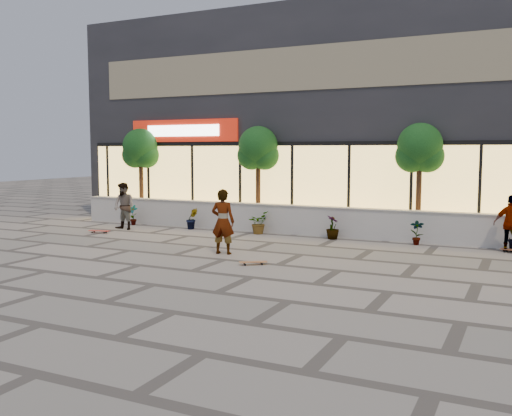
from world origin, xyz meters
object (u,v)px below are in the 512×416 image
at_px(tree_mideast, 420,151).
at_px(skater_right_near, 512,224).
at_px(skater_left, 124,206).
at_px(tree_west, 141,151).
at_px(skateboard_center, 253,262).
at_px(skateboard_left, 99,231).
at_px(tree_midwest, 258,151).
at_px(skater_center, 223,222).

relative_size(tree_mideast, skater_right_near, 2.30).
xyz_separation_m(skater_left, skater_right_near, (13.38, 1.09, -0.04)).
relative_size(tree_west, tree_mideast, 1.00).
distance_m(skater_right_near, skateboard_center, 7.85).
relative_size(tree_mideast, skateboard_left, 4.84).
relative_size(skater_left, skateboard_left, 2.21).
relative_size(tree_midwest, skateboard_left, 4.84).
relative_size(tree_midwest, skater_right_near, 2.30).
distance_m(tree_midwest, skateboard_center, 7.58).
xyz_separation_m(tree_west, skateboard_left, (0.80, -3.60, -2.91)).
relative_size(tree_west, skater_right_near, 2.30).
height_order(tree_midwest, skater_center, tree_midwest).
xyz_separation_m(tree_midwest, skateboard_left, (-4.70, -3.60, -2.91)).
height_order(tree_midwest, skateboard_left, tree_midwest).
bearing_deg(skateboard_center, skater_right_near, 4.42).
height_order(tree_west, skateboard_center, tree_west).
height_order(skater_center, skateboard_left, skater_center).
bearing_deg(skateboard_center, tree_west, 107.83).
bearing_deg(tree_mideast, skateboard_left, -161.38).
bearing_deg(skater_center, tree_west, -45.83).
bearing_deg(tree_west, skateboard_left, -77.43).
height_order(skater_left, skateboard_left, skater_left).
relative_size(skater_left, skater_right_near, 1.05).
bearing_deg(skater_left, skater_center, -18.44).
height_order(skater_left, skateboard_center, skater_left).
bearing_deg(skateboard_left, tree_mideast, 7.96).
height_order(tree_midwest, skater_right_near, tree_midwest).
height_order(skater_right_near, skateboard_left, skater_right_near).
bearing_deg(skater_left, tree_midwest, 36.49).
relative_size(skater_center, skateboard_center, 2.67).
bearing_deg(skater_center, tree_midwest, -83.50).
bearing_deg(skater_right_near, skater_left, 1.65).
bearing_deg(skateboard_center, tree_mideast, 29.04).
distance_m(tree_west, tree_midwest, 5.50).
xyz_separation_m(skater_center, skateboard_center, (1.50, -1.07, -0.87)).
bearing_deg(skater_center, skateboard_left, -23.84).
bearing_deg(tree_midwest, skater_center, -75.15).
distance_m(tree_west, skateboard_center, 10.94).
bearing_deg(tree_mideast, skater_left, -166.57).
bearing_deg(skater_center, skater_left, -33.97).
xyz_separation_m(tree_midwest, tree_mideast, (6.00, 0.00, 0.00)).
relative_size(tree_midwest, skater_left, 2.19).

